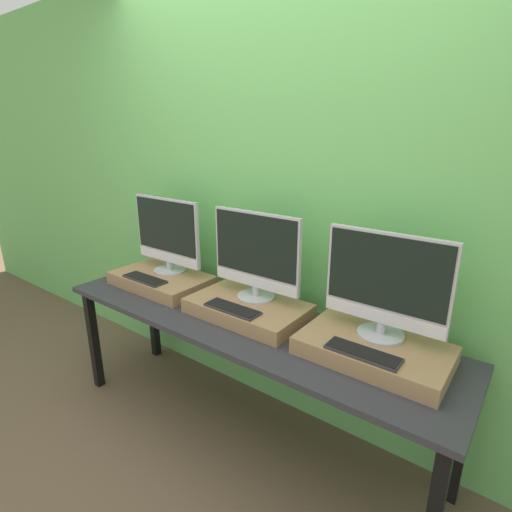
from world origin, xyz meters
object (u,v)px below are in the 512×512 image
monitor_left (167,234)px  monitor_right (386,284)px  keyboard_left (145,279)px  keyboard_center (232,309)px  keyboard_right (363,353)px  monitor_center (256,254)px

monitor_left → monitor_right: size_ratio=1.00×
keyboard_left → keyboard_center: 0.69m
keyboard_center → keyboard_right: 0.69m
monitor_left → keyboard_left: size_ratio=1.76×
monitor_left → keyboard_right: bearing=-8.1°
monitor_left → monitor_center: bearing=0.0°
monitor_left → keyboard_center: (0.69, -0.20, -0.23)m
monitor_center → keyboard_right: (0.69, -0.20, -0.23)m
keyboard_left → monitor_right: 1.41m
monitor_left → monitor_right: same height
monitor_right → keyboard_right: size_ratio=1.76×
monitor_left → keyboard_right: size_ratio=1.76×
monitor_right → keyboard_left: bearing=-171.9°
keyboard_left → monitor_center: 0.75m
keyboard_left → monitor_right: size_ratio=0.57×
monitor_center → monitor_left: bearing=180.0°
monitor_right → keyboard_center: bearing=-164.1°
monitor_left → keyboard_center: 0.75m
monitor_left → keyboard_center: size_ratio=1.76×
monitor_left → keyboard_right: (1.37, -0.20, -0.23)m
monitor_left → monitor_center: same height
monitor_left → keyboard_left: bearing=-90.0°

